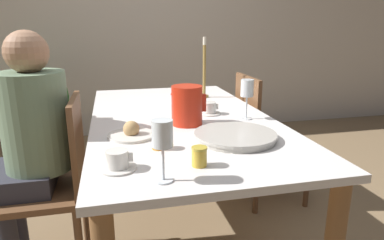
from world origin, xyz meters
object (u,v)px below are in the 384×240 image
bread_plate (131,133)px  wine_glass_juice (162,137)px  jam_jar_amber (199,156)px  chair_opposite (263,134)px  candlestick_tall (204,74)px  teacup_across (209,109)px  serving_tray (235,136)px  red_pitcher (187,105)px  teacup_near_person (118,161)px  chair_person_side (53,183)px  person_seated (29,137)px  wine_glass_water (247,90)px  jam_jar_red (159,140)px  potted_plant (43,104)px

bread_plate → wine_glass_juice: bearing=-81.5°
jam_jar_amber → wine_glass_juice: bearing=-147.4°
chair_opposite → candlestick_tall: candlestick_tall is taller
teacup_across → serving_tray: size_ratio=0.37×
red_pitcher → teacup_near_person: bearing=-125.8°
teacup_across → jam_jar_amber: size_ratio=1.87×
teacup_near_person → serving_tray: bearing=22.3°
chair_opposite → teacup_across: 0.66m
chair_person_side → person_seated: person_seated is taller
wine_glass_water → bread_plate: bearing=-165.0°
chair_opposite → serving_tray: bearing=-32.7°
chair_person_side → jam_jar_red: (0.47, -0.35, 0.30)m
person_seated → jam_jar_amber: (0.66, -0.59, 0.07)m
teacup_near_person → jam_jar_red: (0.16, 0.16, 0.01)m
wine_glass_water → teacup_across: size_ratio=1.59×
serving_tray → chair_opposite: bearing=57.3°
chair_opposite → teacup_near_person: chair_opposite is taller
teacup_near_person → jam_jar_amber: bearing=-7.5°
teacup_near_person → bread_plate: size_ratio=0.62×
jam_jar_amber → potted_plant: 2.38m
wine_glass_juice → teacup_near_person: wine_glass_juice is taller
chair_opposite → wine_glass_juice: bearing=-37.7°
teacup_across → person_seated: bearing=-174.6°
wine_glass_water → wine_glass_juice: wine_glass_water is taller
chair_person_side → jam_jar_amber: size_ratio=12.96×
bread_plate → candlestick_tall: candlestick_tall is taller
teacup_across → chair_person_side: bearing=-171.7°
potted_plant → wine_glass_water: bearing=-52.4°
wine_glass_water → jam_jar_red: wine_glass_water is taller
wine_glass_water → chair_person_side: bearing=178.8°
person_seated → candlestick_tall: size_ratio=3.04×
jam_jar_amber → potted_plant: size_ratio=0.08×
person_seated → red_pitcher: bearing=-96.5°
red_pitcher → jam_jar_red: (-0.18, -0.31, -0.06)m
chair_person_side → jam_jar_red: 0.66m
teacup_across → candlestick_tall: 0.46m
teacup_across → bread_plate: bread_plate is taller
chair_person_side → red_pitcher: bearing=-94.3°
serving_tray → candlestick_tall: bearing=83.4°
chair_person_side → potted_plant: size_ratio=1.09×
chair_opposite → potted_plant: chair_opposite is taller
person_seated → teacup_near_person: (0.39, -0.55, 0.06)m
chair_opposite → potted_plant: size_ratio=1.09×
serving_tray → person_seated: bearing=158.2°
wine_glass_juice → serving_tray: (0.35, 0.32, -0.13)m
chair_opposite → red_pitcher: 0.90m
red_pitcher → teacup_near_person: (-0.34, -0.47, -0.07)m
potted_plant → chair_person_side: bearing=-79.0°
chair_person_side → candlestick_tall: bearing=-58.3°
jam_jar_amber → person_seated: bearing=138.5°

